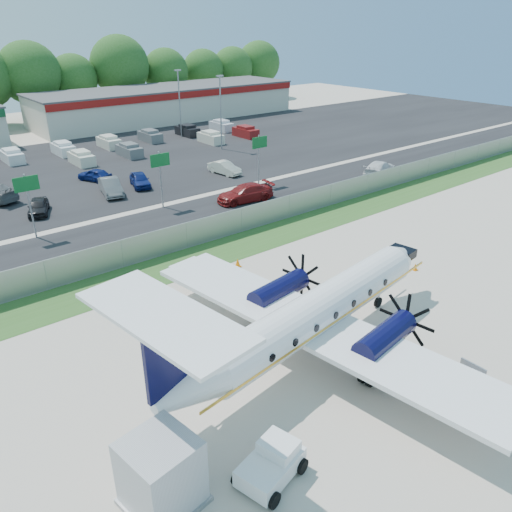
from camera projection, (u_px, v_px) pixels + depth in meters
ground at (326, 332)px, 26.61m from camera, size 170.00×170.00×0.00m
grass_verge at (203, 257)px, 35.07m from camera, size 170.00×4.00×0.02m
access_road at (155, 228)px, 40.01m from camera, size 170.00×8.00×0.02m
parking_lot at (63, 172)px, 54.82m from camera, size 170.00×32.00×0.02m
perimeter_fence at (187, 236)px, 36.06m from camera, size 120.00×0.06×1.99m
building_east at (168, 103)px, 83.93m from camera, size 44.40×12.40×5.24m
sign_left at (28, 193)px, 36.70m from camera, size 1.80×0.26×5.00m
sign_mid at (160, 168)px, 42.93m from camera, size 1.80×0.26×5.00m
sign_right at (259, 149)px, 49.16m from camera, size 1.80×0.26×5.00m
light_pole_ne at (221, 108)px, 62.51m from camera, size 0.90×0.35×9.09m
light_pole_se at (179, 99)px, 69.57m from camera, size 0.90×0.35×9.09m
aircraft at (315, 313)px, 23.89m from camera, size 20.16×19.81×6.17m
pushback_tug at (272, 463)px, 17.94m from camera, size 2.79×2.31×1.35m
baggage_cart_near at (460, 383)px, 22.11m from camera, size 2.06×1.26×1.08m
baggage_cart_far at (383, 366)px, 23.27m from camera, size 2.12×1.75×0.96m
service_container at (161, 476)px, 16.69m from camera, size 2.75×2.75×2.69m
cone_nose at (415, 267)px, 33.19m from camera, size 0.34×0.34×0.49m
cone_port_wing at (379, 370)px, 23.37m from camera, size 0.34×0.34×0.48m
cone_starboard_wing at (238, 263)px, 33.61m from camera, size 0.42×0.42×0.60m
road_car_mid at (245, 201)px, 46.02m from camera, size 5.63×2.96×1.56m
road_car_east at (379, 175)px, 53.75m from camera, size 5.72×3.73×1.54m
parked_car_b at (40, 214)px, 43.04m from camera, size 2.90×4.15×1.31m
parked_car_c at (112, 194)px, 47.84m from camera, size 2.63×4.91×1.54m
parked_car_d at (141, 186)px, 50.11m from camera, size 2.71×4.39×1.39m
parked_car_e at (225, 174)px, 54.21m from camera, size 1.96×4.27×1.36m
parked_car_g at (96, 181)px, 51.88m from camera, size 2.96×4.15×1.31m
far_parking_rows at (48, 163)px, 58.35m from camera, size 56.00×10.00×1.60m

